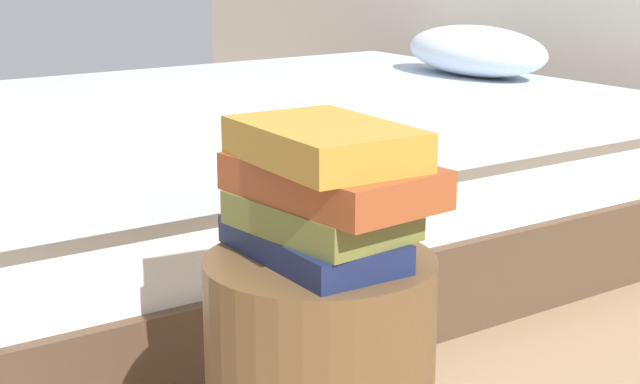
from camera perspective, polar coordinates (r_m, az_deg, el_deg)
name	(u,v)px	position (r m, az deg, el deg)	size (l,w,h in m)	color
bed	(268,177)	(2.71, -3.13, 0.87)	(1.63, 2.07, 0.62)	#4C3828
book_navy	(312,244)	(1.36, -0.49, -3.08)	(0.28, 0.15, 0.04)	#19234C
book_olive	(321,214)	(1.35, 0.05, -1.30)	(0.25, 0.16, 0.05)	olive
book_rust	(332,180)	(1.33, 0.72, 0.71)	(0.30, 0.18, 0.05)	#994723
book_ochre	(323,143)	(1.31, 0.17, 2.90)	(0.27, 0.18, 0.05)	#B7842D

